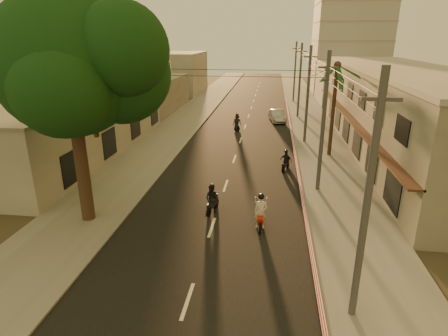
{
  "coord_description": "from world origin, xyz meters",
  "views": [
    {
      "loc": [
        2.95,
        -15.75,
        9.8
      ],
      "look_at": [
        -0.09,
        7.86,
        1.36
      ],
      "focal_mm": 30.0,
      "sensor_mm": 36.0,
      "label": 1
    }
  ],
  "objects_px": {
    "scooter_far_a": "(237,123)",
    "scooter_red": "(261,213)",
    "scooter_mid_b": "(286,161)",
    "broadleaf_tree": "(77,64)",
    "scooter_mid_a": "(212,200)",
    "parked_car": "(277,116)",
    "palm_tree": "(337,71)"
  },
  "relations": [
    {
      "from": "scooter_mid_b",
      "to": "parked_car",
      "type": "height_order",
      "value": "scooter_mid_b"
    },
    {
      "from": "palm_tree",
      "to": "scooter_far_a",
      "type": "relative_size",
      "value": 4.26
    },
    {
      "from": "scooter_mid_a",
      "to": "scooter_mid_b",
      "type": "xyz_separation_m",
      "value": [
        4.43,
        7.89,
        -0.06
      ]
    },
    {
      "from": "broadleaf_tree",
      "to": "palm_tree",
      "type": "height_order",
      "value": "broadleaf_tree"
    },
    {
      "from": "broadleaf_tree",
      "to": "scooter_far_a",
      "type": "xyz_separation_m",
      "value": [
        5.87,
        21.77,
        -7.6
      ]
    },
    {
      "from": "palm_tree",
      "to": "scooter_red",
      "type": "bearing_deg",
      "value": -111.67
    },
    {
      "from": "scooter_red",
      "to": "scooter_far_a",
      "type": "distance_m",
      "value": 21.78
    },
    {
      "from": "parked_car",
      "to": "scooter_mid_b",
      "type": "bearing_deg",
      "value": -97.85
    },
    {
      "from": "scooter_red",
      "to": "scooter_mid_b",
      "type": "xyz_separation_m",
      "value": [
        1.58,
        9.34,
        -0.1
      ]
    },
    {
      "from": "scooter_far_a",
      "to": "parked_car",
      "type": "xyz_separation_m",
      "value": [
        4.35,
        5.2,
        -0.16
      ]
    },
    {
      "from": "scooter_red",
      "to": "scooter_mid_a",
      "type": "distance_m",
      "value": 3.2
    },
    {
      "from": "scooter_mid_a",
      "to": "scooter_far_a",
      "type": "distance_m",
      "value": 20.09
    },
    {
      "from": "scooter_mid_a",
      "to": "scooter_far_a",
      "type": "relative_size",
      "value": 0.94
    },
    {
      "from": "scooter_mid_b",
      "to": "parked_car",
      "type": "bearing_deg",
      "value": 111.09
    },
    {
      "from": "scooter_red",
      "to": "parked_car",
      "type": "bearing_deg",
      "value": 86.64
    },
    {
      "from": "scooter_mid_a",
      "to": "scooter_mid_b",
      "type": "bearing_deg",
      "value": 72.15
    },
    {
      "from": "scooter_red",
      "to": "scooter_mid_a",
      "type": "height_order",
      "value": "scooter_red"
    },
    {
      "from": "scooter_mid_b",
      "to": "broadleaf_tree",
      "type": "bearing_deg",
      "value": -119.12
    },
    {
      "from": "broadleaf_tree",
      "to": "scooter_red",
      "type": "bearing_deg",
      "value": 1.5
    },
    {
      "from": "palm_tree",
      "to": "parked_car",
      "type": "distance_m",
      "value": 15.25
    },
    {
      "from": "palm_tree",
      "to": "scooter_mid_b",
      "type": "xyz_separation_m",
      "value": [
        -3.83,
        -4.28,
        -6.39
      ]
    },
    {
      "from": "palm_tree",
      "to": "scooter_red",
      "type": "relative_size",
      "value": 4.06
    },
    {
      "from": "broadleaf_tree",
      "to": "palm_tree",
      "type": "xyz_separation_m",
      "value": [
        14.61,
        13.86,
        -1.33
      ]
    },
    {
      "from": "scooter_far_a",
      "to": "scooter_red",
      "type": "bearing_deg",
      "value": -95.97
    },
    {
      "from": "palm_tree",
      "to": "scooter_mid_b",
      "type": "relative_size",
      "value": 4.91
    },
    {
      "from": "palm_tree",
      "to": "scooter_mid_b",
      "type": "bearing_deg",
      "value": -131.87
    },
    {
      "from": "scooter_mid_b",
      "to": "parked_car",
      "type": "xyz_separation_m",
      "value": [
        -0.56,
        17.39,
        -0.05
      ]
    },
    {
      "from": "scooter_far_a",
      "to": "scooter_mid_b",
      "type": "bearing_deg",
      "value": -82.83
    },
    {
      "from": "scooter_red",
      "to": "parked_car",
      "type": "relative_size",
      "value": 0.45
    },
    {
      "from": "broadleaf_tree",
      "to": "scooter_mid_a",
      "type": "xyz_separation_m",
      "value": [
        6.35,
        1.69,
        -7.66
      ]
    },
    {
      "from": "scooter_mid_b",
      "to": "scooter_far_a",
      "type": "xyz_separation_m",
      "value": [
        -4.91,
        12.19,
        0.11
      ]
    },
    {
      "from": "scooter_red",
      "to": "scooter_mid_b",
      "type": "height_order",
      "value": "scooter_red"
    }
  ]
}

